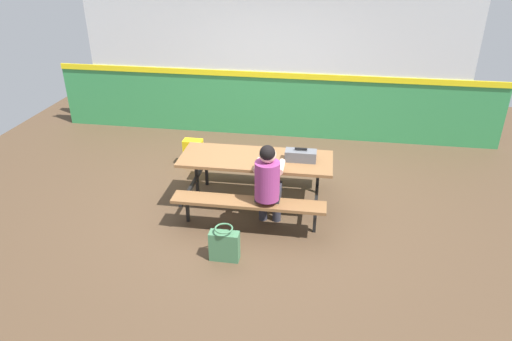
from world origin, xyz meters
name	(u,v)px	position (x,y,z in m)	size (l,w,h in m)	color
ground_plane	(247,206)	(0.00, 0.00, -0.01)	(10.00, 10.00, 0.02)	#4C3826
accent_backdrop	(272,69)	(0.00, 2.62, 1.25)	(8.00, 0.14, 2.60)	#338C4C
picnic_table_main	(256,169)	(0.13, 0.00, 0.58)	(2.00, 1.57, 0.74)	brown
student_nearer	(268,181)	(0.37, -0.55, 0.71)	(0.36, 0.53, 1.21)	#2D2D38
toolbox_grey	(301,155)	(0.71, 0.01, 0.81)	(0.40, 0.18, 0.18)	#595B60
backpack_dark	(194,153)	(-1.07, 1.12, 0.22)	(0.30, 0.22, 0.44)	yellow
tote_bag_bright	(224,245)	(-0.04, -1.22, 0.19)	(0.34, 0.21, 0.43)	#3F724C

